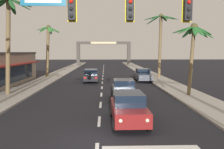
# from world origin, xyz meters

# --- Properties ---
(ground_plane) EXTENTS (220.00, 220.00, 0.00)m
(ground_plane) POSITION_xyz_m (0.00, 0.00, 0.00)
(ground_plane) COLOR black
(sidewalk_right) EXTENTS (3.20, 110.00, 0.14)m
(sidewalk_right) POSITION_xyz_m (7.80, 20.00, 0.07)
(sidewalk_right) COLOR #9E998E
(sidewalk_right) RESTS_ON ground
(sidewalk_left) EXTENTS (3.20, 110.00, 0.14)m
(sidewalk_left) POSITION_xyz_m (-7.80, 20.00, 0.07)
(sidewalk_left) COLOR #9E998E
(sidewalk_left) RESTS_ON ground
(lane_markings) EXTENTS (4.28, 86.90, 0.01)m
(lane_markings) POSITION_xyz_m (0.46, 19.25, 0.00)
(lane_markings) COLOR silver
(lane_markings) RESTS_ON ground
(traffic_signal_mast) EXTENTS (10.13, 0.41, 7.21)m
(traffic_signal_mast) POSITION_xyz_m (3.11, 0.47, 5.14)
(traffic_signal_mast) COLOR #2D2D33
(traffic_signal_mast) RESTS_ON ground
(sedan_lead_at_stop_bar) EXTENTS (2.01, 4.48, 1.68)m
(sedan_lead_at_stop_bar) POSITION_xyz_m (1.62, 2.90, 0.85)
(sedan_lead_at_stop_bar) COLOR maroon
(sedan_lead_at_stop_bar) RESTS_ON ground
(sedan_third_in_queue) EXTENTS (2.01, 4.48, 1.68)m
(sedan_third_in_queue) POSITION_xyz_m (1.84, 9.05, 0.85)
(sedan_third_in_queue) COLOR #4C515B
(sedan_third_in_queue) RESTS_ON ground
(sedan_oncoming_far) EXTENTS (2.08, 4.50, 1.68)m
(sedan_oncoming_far) POSITION_xyz_m (-1.48, 20.81, 0.85)
(sedan_oncoming_far) COLOR black
(sedan_oncoming_far) RESTS_ON ground
(sedan_parked_nearest_kerb) EXTENTS (2.00, 4.47, 1.68)m
(sedan_parked_nearest_kerb) POSITION_xyz_m (5.34, 21.30, 0.85)
(sedan_parked_nearest_kerb) COLOR #4C515B
(sedan_parked_nearest_kerb) RESTS_ON ground
(palm_left_second) EXTENTS (3.79, 3.81, 8.75)m
(palm_left_second) POSITION_xyz_m (-8.09, 11.39, 6.13)
(palm_left_second) COLOR brown
(palm_left_second) RESTS_ON ground
(palm_left_third) EXTENTS (3.26, 3.41, 7.85)m
(palm_left_third) POSITION_xyz_m (-8.08, 26.02, 5.35)
(palm_left_third) COLOR brown
(palm_left_third) RESTS_ON ground
(palm_right_second) EXTENTS (3.60, 3.61, 6.37)m
(palm_right_second) POSITION_xyz_m (8.00, 10.65, 4.89)
(palm_right_second) COLOR brown
(palm_right_second) RESTS_ON ground
(palm_right_third) EXTENTS (4.98, 4.83, 9.43)m
(palm_right_third) POSITION_xyz_m (8.46, 25.10, 6.54)
(palm_right_third) COLOR brown
(palm_right_third) RESTS_ON ground
(town_gateway_arch) EXTENTS (14.57, 0.90, 6.64)m
(town_gateway_arch) POSITION_xyz_m (0.00, 55.00, 4.30)
(town_gateway_arch) COLOR #423D38
(town_gateway_arch) RESTS_ON ground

